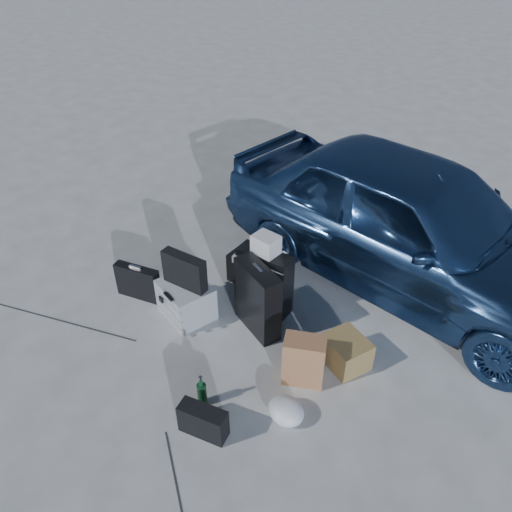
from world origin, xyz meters
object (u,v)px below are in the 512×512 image
at_px(suitcase_right, 265,280).
at_px(duffel_bag, 259,272).
at_px(pelican_case, 186,300).
at_px(cardboard_box, 346,352).
at_px(briefcase, 138,282).
at_px(car, 410,223).
at_px(green_bottle, 202,391).
at_px(suitcase_left, 258,299).

xyz_separation_m(suitcase_right, duffel_bag, (-0.24, 0.24, -0.16)).
relative_size(pelican_case, cardboard_box, 1.34).
distance_m(briefcase, cardboard_box, 2.13).
xyz_separation_m(car, green_bottle, (-0.56, -2.47, -0.53)).
distance_m(suitcase_left, green_bottle, 1.00).
xyz_separation_m(car, cardboard_box, (0.13, -1.41, -0.55)).
bearing_deg(suitcase_right, pelican_case, -137.38).
bearing_deg(pelican_case, suitcase_right, 61.55).
distance_m(suitcase_left, suitcase_right, 0.30).
relative_size(suitcase_left, suitcase_right, 1.05).
bearing_deg(car, suitcase_left, 160.64).
relative_size(briefcase, duffel_bag, 0.73).
height_order(suitcase_left, duffel_bag, suitcase_left).
xyz_separation_m(cardboard_box, green_bottle, (-0.69, -1.06, 0.01)).
bearing_deg(suitcase_left, car, 84.95).
distance_m(suitcase_left, cardboard_box, 0.90).
bearing_deg(car, briefcase, 140.69).
distance_m(suitcase_left, duffel_bag, 0.65).
distance_m(car, cardboard_box, 1.52).
height_order(suitcase_right, duffel_bag, suitcase_right).
xyz_separation_m(car, pelican_case, (-1.40, -1.77, -0.50)).
height_order(car, green_bottle, car).
xyz_separation_m(suitcase_right, cardboard_box, (1.00, -0.18, -0.19)).
height_order(car, pelican_case, car).
xyz_separation_m(suitcase_left, green_bottle, (0.18, -0.97, -0.19)).
bearing_deg(briefcase, duffel_bag, 31.67).
bearing_deg(briefcase, suitcase_right, 16.17).
bearing_deg(suitcase_left, briefcase, -141.94).
bearing_deg(cardboard_box, suitcase_right, 169.75).
xyz_separation_m(pelican_case, briefcase, (-0.56, -0.10, 0.00)).
height_order(suitcase_right, green_bottle, suitcase_right).
distance_m(pelican_case, cardboard_box, 1.56).
height_order(pelican_case, duffel_bag, pelican_case).
height_order(car, cardboard_box, car).
bearing_deg(briefcase, pelican_case, -4.30).
bearing_deg(briefcase, car, 29.49).
xyz_separation_m(duffel_bag, cardboard_box, (1.24, -0.42, -0.02)).
distance_m(pelican_case, suitcase_left, 0.72).
relative_size(suitcase_right, duffel_bag, 1.00).
relative_size(pelican_case, suitcase_left, 0.72).
xyz_separation_m(car, briefcase, (-1.96, -1.87, -0.50)).
bearing_deg(duffel_bag, suitcase_left, -55.64).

